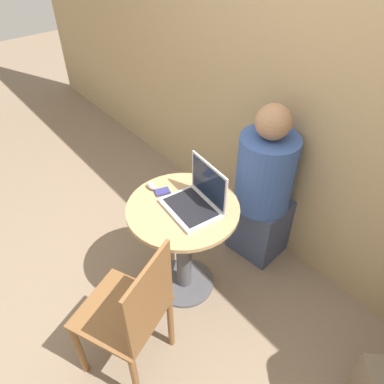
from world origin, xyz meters
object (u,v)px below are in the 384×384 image
laptop (197,199)px  chair_empty (132,315)px  person_seated (267,195)px  cell_phone (162,192)px

laptop → chair_empty: laptop is taller
laptop → person_seated: bearing=87.7°
laptop → cell_phone: size_ratio=3.47×
cell_phone → laptop: bearing=19.3°
cell_phone → chair_empty: chair_empty is taller
laptop → cell_phone: (-0.23, -0.08, -0.05)m
cell_phone → person_seated: person_seated is taller
laptop → chair_empty: size_ratio=0.38×
laptop → chair_empty: bearing=-70.0°
chair_empty → cell_phone: bearing=130.5°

